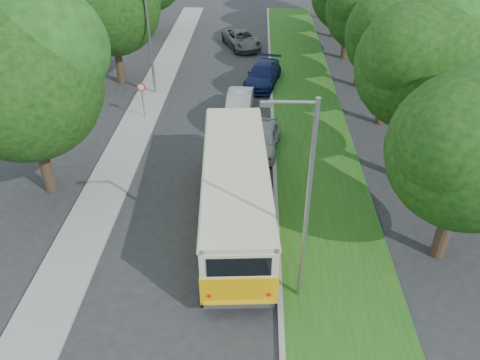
{
  "coord_description": "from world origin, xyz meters",
  "views": [
    {
      "loc": [
        2.58,
        -14.65,
        13.32
      ],
      "look_at": [
        1.9,
        2.99,
        1.5
      ],
      "focal_mm": 35.0,
      "sensor_mm": 36.0,
      "label": 1
    }
  ],
  "objects_px": {
    "car_grey": "(242,39)",
    "vintage_bus": "(236,193)",
    "car_white": "(239,104)",
    "car_silver": "(263,139)",
    "car_blue": "(263,75)",
    "lamppost_near": "(305,202)",
    "lamppost_far": "(148,35)"
  },
  "relations": [
    {
      "from": "car_blue",
      "to": "car_white",
      "type": "bearing_deg",
      "value": -94.47
    },
    {
      "from": "car_grey",
      "to": "car_silver",
      "type": "bearing_deg",
      "value": -104.95
    },
    {
      "from": "lamppost_far",
      "to": "car_blue",
      "type": "xyz_separation_m",
      "value": [
        7.7,
        2.02,
        -3.37
      ]
    },
    {
      "from": "car_grey",
      "to": "lamppost_far",
      "type": "bearing_deg",
      "value": -139.99
    },
    {
      "from": "vintage_bus",
      "to": "car_blue",
      "type": "distance_m",
      "value": 16.29
    },
    {
      "from": "lamppost_near",
      "to": "car_grey",
      "type": "distance_m",
      "value": 29.34
    },
    {
      "from": "vintage_bus",
      "to": "car_white",
      "type": "bearing_deg",
      "value": 87.6
    },
    {
      "from": "car_silver",
      "to": "car_blue",
      "type": "distance_m",
      "value": 9.69
    },
    {
      "from": "car_white",
      "to": "lamppost_near",
      "type": "bearing_deg",
      "value": -76.76
    },
    {
      "from": "car_silver",
      "to": "car_blue",
      "type": "bearing_deg",
      "value": 97.69
    },
    {
      "from": "lamppost_near",
      "to": "car_blue",
      "type": "relative_size",
      "value": 1.55
    },
    {
      "from": "vintage_bus",
      "to": "car_silver",
      "type": "bearing_deg",
      "value": 75.37
    },
    {
      "from": "lamppost_far",
      "to": "car_white",
      "type": "bearing_deg",
      "value": -27.27
    },
    {
      "from": "car_silver",
      "to": "car_grey",
      "type": "distance_m",
      "value": 18.22
    },
    {
      "from": "car_grey",
      "to": "vintage_bus",
      "type": "bearing_deg",
      "value": -109.37
    },
    {
      "from": "lamppost_far",
      "to": "car_white",
      "type": "xyz_separation_m",
      "value": [
        6.17,
        -3.18,
        -3.38
      ]
    },
    {
      "from": "lamppost_near",
      "to": "car_blue",
      "type": "bearing_deg",
      "value": 93.37
    },
    {
      "from": "car_silver",
      "to": "car_grey",
      "type": "height_order",
      "value": "car_grey"
    },
    {
      "from": "vintage_bus",
      "to": "car_silver",
      "type": "xyz_separation_m",
      "value": [
        1.24,
        6.54,
        -0.89
      ]
    },
    {
      "from": "lamppost_far",
      "to": "car_blue",
      "type": "bearing_deg",
      "value": 14.69
    },
    {
      "from": "lamppost_near",
      "to": "lamppost_far",
      "type": "height_order",
      "value": "lamppost_near"
    },
    {
      "from": "vintage_bus",
      "to": "car_blue",
      "type": "height_order",
      "value": "vintage_bus"
    },
    {
      "from": "vintage_bus",
      "to": "car_blue",
      "type": "relative_size",
      "value": 2.1
    },
    {
      "from": "lamppost_near",
      "to": "lamppost_far",
      "type": "distance_m",
      "value": 20.53
    },
    {
      "from": "car_silver",
      "to": "car_white",
      "type": "xyz_separation_m",
      "value": [
        -1.53,
        4.49,
        0.02
      ]
    },
    {
      "from": "car_blue",
      "to": "car_grey",
      "type": "xyz_separation_m",
      "value": [
        -1.86,
        8.44,
        -0.02
      ]
    },
    {
      "from": "vintage_bus",
      "to": "car_blue",
      "type": "bearing_deg",
      "value": 81.75
    },
    {
      "from": "car_silver",
      "to": "car_white",
      "type": "distance_m",
      "value": 4.74
    },
    {
      "from": "lamppost_far",
      "to": "car_silver",
      "type": "height_order",
      "value": "lamppost_far"
    },
    {
      "from": "car_grey",
      "to": "car_white",
      "type": "bearing_deg",
      "value": -109.4
    },
    {
      "from": "car_silver",
      "to": "vintage_bus",
      "type": "bearing_deg",
      "value": -93.06
    },
    {
      "from": "car_blue",
      "to": "car_grey",
      "type": "height_order",
      "value": "car_blue"
    }
  ]
}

